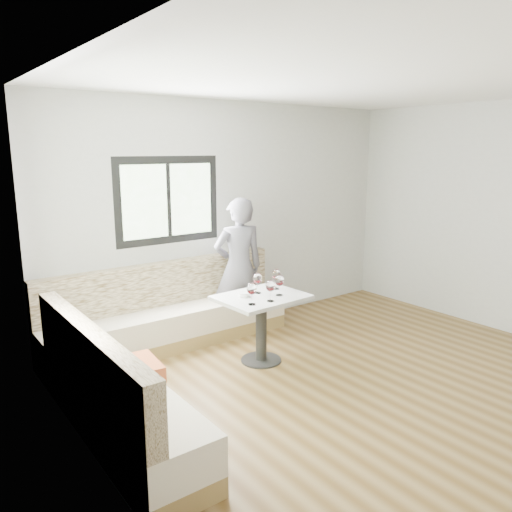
{
  "coord_description": "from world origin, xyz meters",
  "views": [
    {
      "loc": [
        -3.51,
        -2.69,
        2.23
      ],
      "look_at": [
        -0.47,
        1.38,
        1.13
      ],
      "focal_mm": 35.0,
      "sensor_mm": 36.0,
      "label": 1
    }
  ],
  "objects": [
    {
      "name": "wine_glass_c",
      "position": [
        -0.32,
        1.18,
        0.88
      ],
      "size": [
        0.1,
        0.1,
        0.22
      ],
      "color": "white",
      "rests_on": "table"
    },
    {
      "name": "wine_glass_a",
      "position": [
        -0.74,
        1.1,
        0.88
      ],
      "size": [
        0.1,
        0.1,
        0.22
      ],
      "color": "white",
      "rests_on": "table"
    },
    {
      "name": "olive_ramekin",
      "position": [
        -0.64,
        1.36,
        0.75
      ],
      "size": [
        0.11,
        0.11,
        0.04
      ],
      "color": "white",
      "rests_on": "table"
    },
    {
      "name": "wine_glass_b",
      "position": [
        -0.52,
        1.07,
        0.88
      ],
      "size": [
        0.1,
        0.1,
        0.22
      ],
      "color": "white",
      "rests_on": "table"
    },
    {
      "name": "banquette",
      "position": [
        -1.59,
        1.63,
        0.33
      ],
      "size": [
        2.9,
        2.8,
        0.95
      ],
      "color": "olive",
      "rests_on": "ground"
    },
    {
      "name": "wine_glass_d",
      "position": [
        -0.45,
        1.39,
        0.88
      ],
      "size": [
        0.1,
        0.1,
        0.22
      ],
      "color": "white",
      "rests_on": "table"
    },
    {
      "name": "room",
      "position": [
        -0.08,
        0.08,
        1.41
      ],
      "size": [
        5.01,
        5.01,
        2.81
      ],
      "color": "brown",
      "rests_on": "ground"
    },
    {
      "name": "wine_glass_e",
      "position": [
        -0.19,
        1.39,
        0.88
      ],
      "size": [
        0.1,
        0.1,
        0.22
      ],
      "color": "white",
      "rests_on": "table"
    },
    {
      "name": "person",
      "position": [
        -0.2,
        2.1,
        0.84
      ],
      "size": [
        0.69,
        0.54,
        1.68
      ],
      "primitive_type": "imported",
      "rotation": [
        0.0,
        0.0,
        2.89
      ],
      "color": "#53515A",
      "rests_on": "ground"
    },
    {
      "name": "table",
      "position": [
        -0.48,
        1.28,
        0.55
      ],
      "size": [
        0.92,
        0.73,
        0.73
      ],
      "rotation": [
        0.0,
        0.0,
        0.05
      ],
      "color": "black",
      "rests_on": "ground"
    }
  ]
}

